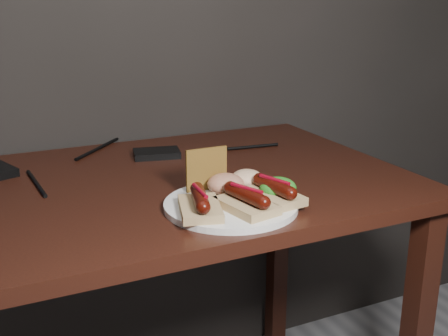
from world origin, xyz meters
name	(u,v)px	position (x,y,z in m)	size (l,w,h in m)	color
desk	(84,232)	(0.00, 1.38, 0.66)	(1.40, 0.70, 0.75)	black
hard_drive	(157,153)	(0.22, 1.55, 0.76)	(0.11, 0.07, 0.02)	black
desk_cables	(51,171)	(-0.03, 1.53, 0.75)	(1.08, 0.41, 0.01)	black
plate	(231,205)	(0.24, 1.17, 0.76)	(0.25, 0.25, 0.01)	white
bread_sausage_left	(200,204)	(0.16, 1.14, 0.78)	(0.10, 0.13, 0.04)	#D3B27C
bread_sausage_center	(246,201)	(0.24, 1.12, 0.78)	(0.09, 0.13, 0.04)	#D3B27C
bread_sausage_right	(274,192)	(0.31, 1.14, 0.78)	(0.08, 0.12, 0.04)	#D3B27C
crispbread	(207,169)	(0.22, 1.25, 0.80)	(0.09, 0.01, 0.09)	olive
salad_greens	(278,188)	(0.33, 1.15, 0.78)	(0.07, 0.07, 0.04)	#136216
salsa_mound	(226,184)	(0.25, 1.21, 0.78)	(0.07, 0.07, 0.04)	#9D150F
coleslaw_mound	(247,178)	(0.30, 1.23, 0.78)	(0.06, 0.06, 0.04)	beige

